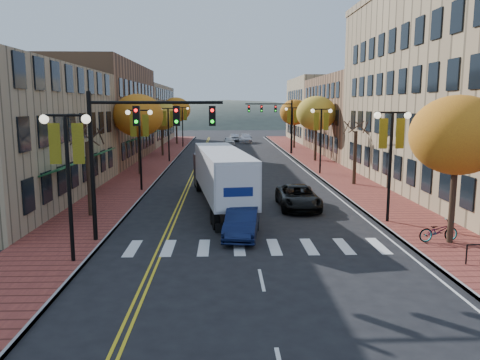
{
  "coord_description": "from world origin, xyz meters",
  "views": [
    {
      "loc": [
        -1.37,
        -18.42,
        6.4
      ],
      "look_at": [
        -0.46,
        7.6,
        2.2
      ],
      "focal_mm": 35.0,
      "sensor_mm": 36.0,
      "label": 1
    }
  ],
  "objects": [
    {
      "name": "car_far_silver",
      "position": [
        2.38,
        60.63,
        0.75
      ],
      "size": [
        2.29,
        5.23,
        1.5
      ],
      "primitive_type": "imported",
      "rotation": [
        0.0,
        0.0,
        -0.04
      ],
      "color": "#B9B8C1",
      "rests_on": "ground"
    },
    {
      "name": "tree_left_a",
      "position": [
        -9.0,
        8.0,
        2.25
      ],
      "size": [
        0.28,
        0.28,
        4.2
      ],
      "color": "#382619",
      "rests_on": "sidewalk_left"
    },
    {
      "name": "navy_sedan",
      "position": [
        -0.5,
        3.75,
        0.72
      ],
      "size": [
        2.05,
        4.52,
        1.44
      ],
      "primitive_type": "imported",
      "rotation": [
        0.0,
        0.0,
        -0.12
      ],
      "color": "#0D1637",
      "rests_on": "ground"
    },
    {
      "name": "semi_truck",
      "position": [
        -1.63,
        11.08,
        2.13
      ],
      "size": [
        4.26,
        14.78,
        3.65
      ],
      "rotation": [
        0.0,
        0.0,
        0.13
      ],
      "color": "black",
      "rests_on": "ground"
    },
    {
      "name": "traffic_mast_near",
      "position": [
        -5.48,
        3.0,
        4.92
      ],
      "size": [
        6.1,
        0.35,
        7.0
      ],
      "color": "black",
      "rests_on": "ground"
    },
    {
      "name": "car_far_oncoming",
      "position": [
        0.5,
        64.42,
        0.64
      ],
      "size": [
        1.65,
        3.99,
        1.28
      ],
      "primitive_type": "imported",
      "rotation": [
        0.0,
        0.0,
        3.22
      ],
      "color": "#B7B8C0",
      "rests_on": "ground"
    },
    {
      "name": "tree_left_d",
      "position": [
        -9.0,
        58.0,
        5.6
      ],
      "size": [
        4.61,
        4.61,
        7.42
      ],
      "color": "#382619",
      "rests_on": "sidewalk_left"
    },
    {
      "name": "sidewalk_left",
      "position": [
        -9.0,
        32.5,
        0.07
      ],
      "size": [
        4.0,
        85.0,
        0.15
      ],
      "primitive_type": "cube",
      "color": "brown",
      "rests_on": "ground"
    },
    {
      "name": "building_left_mid",
      "position": [
        -17.0,
        36.0,
        5.5
      ],
      "size": [
        12.0,
        24.0,
        11.0
      ],
      "primitive_type": "cube",
      "color": "brown",
      "rests_on": "ground"
    },
    {
      "name": "tree_right_a",
      "position": [
        9.0,
        2.0,
        5.05
      ],
      "size": [
        4.16,
        4.16,
        6.69
      ],
      "color": "#382619",
      "rests_on": "sidewalk_right"
    },
    {
      "name": "lamp_left_b",
      "position": [
        -7.5,
        16.0,
        4.29
      ],
      "size": [
        1.96,
        0.36,
        6.05
      ],
      "color": "black",
      "rests_on": "ground"
    },
    {
      "name": "tree_right_c",
      "position": [
        9.0,
        34.0,
        5.45
      ],
      "size": [
        4.48,
        4.48,
        7.21
      ],
      "color": "#382619",
      "rests_on": "sidewalk_right"
    },
    {
      "name": "lamp_right_b",
      "position": [
        7.5,
        24.0,
        4.29
      ],
      "size": [
        1.96,
        0.36,
        6.05
      ],
      "color": "black",
      "rests_on": "ground"
    },
    {
      "name": "tree_left_c",
      "position": [
        -9.0,
        40.0,
        5.05
      ],
      "size": [
        4.16,
        4.16,
        6.69
      ],
      "color": "#382619",
      "rests_on": "sidewalk_left"
    },
    {
      "name": "sidewalk_right",
      "position": [
        9.0,
        32.5,
        0.07
      ],
      "size": [
        4.0,
        85.0,
        0.15
      ],
      "primitive_type": "cube",
      "color": "brown",
      "rests_on": "ground"
    },
    {
      "name": "lamp_left_d",
      "position": [
        -7.5,
        52.0,
        4.29
      ],
      "size": [
        1.96,
        0.36,
        6.05
      ],
      "color": "black",
      "rests_on": "ground"
    },
    {
      "name": "traffic_mast_far",
      "position": [
        5.48,
        42.0,
        4.92
      ],
      "size": [
        6.1,
        0.34,
        7.0
      ],
      "color": "black",
      "rests_on": "ground"
    },
    {
      "name": "lamp_left_c",
      "position": [
        -7.5,
        34.0,
        4.29
      ],
      "size": [
        1.96,
        0.36,
        6.05
      ],
      "color": "black",
      "rests_on": "ground"
    },
    {
      "name": "tree_right_d",
      "position": [
        9.0,
        50.0,
        5.29
      ],
      "size": [
        4.35,
        4.35,
        7.0
      ],
      "color": "#382619",
      "rests_on": "sidewalk_right"
    },
    {
      "name": "tree_right_b",
      "position": [
        9.0,
        18.0,
        2.25
      ],
      "size": [
        0.28,
        0.28,
        4.2
      ],
      "color": "#382619",
      "rests_on": "sidewalk_right"
    },
    {
      "name": "car_far_white",
      "position": [
        -0.5,
        56.58,
        0.65
      ],
      "size": [
        1.93,
        3.97,
        1.31
      ],
      "primitive_type": "imported",
      "rotation": [
        0.0,
        0.0,
        0.1
      ],
      "color": "silver",
      "rests_on": "ground"
    },
    {
      "name": "lamp_right_a",
      "position": [
        7.5,
        6.0,
        4.29
      ],
      "size": [
        1.96,
        0.36,
        6.05
      ],
      "color": "black",
      "rests_on": "ground"
    },
    {
      "name": "lamp_left_a",
      "position": [
        -7.5,
        0.0,
        4.29
      ],
      "size": [
        1.96,
        0.36,
        6.05
      ],
      "color": "black",
      "rests_on": "ground"
    },
    {
      "name": "building_left_far",
      "position": [
        -17.0,
        61.0,
        4.75
      ],
      "size": [
        12.0,
        26.0,
        9.5
      ],
      "primitive_type": "cube",
      "color": "#9E8966",
      "rests_on": "ground"
    },
    {
      "name": "building_right_mid",
      "position": [
        18.5,
        42.0,
        5.0
      ],
      "size": [
        15.0,
        24.0,
        10.0
      ],
      "primitive_type": "cube",
      "color": "brown",
      "rests_on": "ground"
    },
    {
      "name": "lamp_right_c",
      "position": [
        7.5,
        42.0,
        4.29
      ],
      "size": [
        1.96,
        0.36,
        6.05
      ],
      "color": "black",
      "rests_on": "ground"
    },
    {
      "name": "bicycle",
      "position": [
        8.51,
        2.13,
        0.65
      ],
      "size": [
        1.99,
        0.93,
        1.01
      ],
      "primitive_type": "imported",
      "rotation": [
        0.0,
        0.0,
        1.71
      ],
      "color": "gray",
      "rests_on": "sidewalk_right"
    },
    {
      "name": "black_suv",
      "position": [
        3.24,
        9.97,
        0.72
      ],
      "size": [
        2.4,
        5.19,
        1.44
      ],
      "primitive_type": "imported",
      "rotation": [
        0.0,
        0.0,
        0.0
      ],
      "color": "black",
      "rests_on": "ground"
    },
    {
      "name": "tree_left_b",
      "position": [
        -9.0,
        24.0,
        5.45
      ],
      "size": [
        4.48,
        4.48,
        7.21
      ],
      "color": "#382619",
      "rests_on": "sidewalk_left"
    },
    {
      "name": "building_right_far",
      "position": [
        18.5,
        64.0,
        5.5
      ],
      "size": [
        15.0,
        20.0,
        11.0
      ],
      "primitive_type": "cube",
      "color": "#9E8966",
      "rests_on": "ground"
    },
    {
      "name": "ground",
      "position": [
        0.0,
        0.0,
        0.0
      ],
      "size": [
        200.0,
        200.0,
        0.0
      ],
      "primitive_type": "plane",
      "color": "black",
      "rests_on": "ground"
    }
  ]
}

